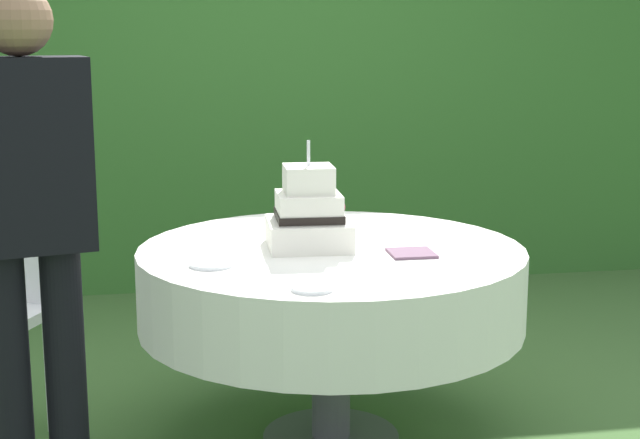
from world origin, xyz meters
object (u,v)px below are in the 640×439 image
at_px(serving_plate_near, 211,264).
at_px(napkin_stack, 411,253).
at_px(serving_plate_far, 312,288).
at_px(standing_person, 29,223).
at_px(wedding_cake, 309,216).
at_px(cake_table, 331,285).

bearing_deg(serving_plate_near, napkin_stack, 3.17).
distance_m(serving_plate_far, standing_person, 0.84).
xyz_separation_m(wedding_cake, napkin_stack, (0.32, -0.17, -0.11)).
xyz_separation_m(wedding_cake, serving_plate_far, (-0.09, -0.56, -0.11)).
relative_size(cake_table, napkin_stack, 9.07).
bearing_deg(serving_plate_far, napkin_stack, 43.17).
height_order(serving_plate_near, napkin_stack, serving_plate_near).
bearing_deg(cake_table, serving_plate_far, -106.61).
height_order(cake_table, wedding_cake, wedding_cake).
distance_m(serving_plate_near, serving_plate_far, 0.44).
relative_size(wedding_cake, standing_person, 0.24).
xyz_separation_m(cake_table, serving_plate_far, (-0.16, -0.54, 0.14)).
bearing_deg(napkin_stack, serving_plate_far, -136.83).
distance_m(cake_table, serving_plate_far, 0.58).
distance_m(serving_plate_near, napkin_stack, 0.68).
bearing_deg(wedding_cake, serving_plate_near, -149.28).
xyz_separation_m(serving_plate_near, serving_plate_far, (0.27, -0.35, 0.00)).
relative_size(serving_plate_near, standing_person, 0.09).
xyz_separation_m(wedding_cake, serving_plate_near, (-0.36, -0.21, -0.11)).
bearing_deg(napkin_stack, wedding_cake, 151.60).
height_order(wedding_cake, serving_plate_near, wedding_cake).
bearing_deg(standing_person, cake_table, 23.22).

